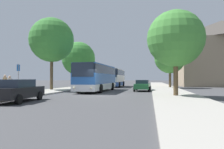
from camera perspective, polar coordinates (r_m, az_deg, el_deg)
ground_plane at (r=21.06m, az=-3.28°, el=-5.39°), size 300.00×300.00×0.00m
sidewalk_left at (r=23.65m, az=-20.08°, el=-4.67°), size 4.00×120.00×0.15m
sidewalk_right at (r=20.63m, az=16.10°, el=-5.24°), size 4.00×120.00×0.15m
building_right_background at (r=52.09m, az=26.88°, el=5.02°), size 17.91×14.89×13.98m
bus_front at (r=27.26m, az=-3.87°, el=-0.75°), size 2.99×11.49×3.24m
bus_middle at (r=41.37m, az=0.79°, el=-0.81°), size 2.83×10.99×3.28m
parked_car_left_curb at (r=16.20m, az=-23.34°, el=-3.80°), size 2.11×4.68×1.54m
parked_car_right_near at (r=27.77m, az=7.97°, el=-2.79°), size 2.09×4.38×1.41m
bus_stop_sign at (r=21.82m, az=-23.28°, el=-0.25°), size 0.08×0.45×2.78m
pedestrian_waiting_near at (r=21.88m, az=-26.19°, el=-2.36°), size 0.36×0.36×1.79m
pedestrian_waiting_far at (r=21.00m, az=-25.21°, el=-2.57°), size 0.36×0.36×1.69m
tree_left_near at (r=40.30m, az=-8.75°, el=4.14°), size 6.06×6.06×8.11m
tree_left_far at (r=30.22m, az=-15.48°, el=8.66°), size 5.83×5.83×9.45m
tree_right_near at (r=19.78m, az=16.26°, el=8.96°), size 4.88×4.88×7.33m
tree_right_mid at (r=37.85m, az=14.90°, el=4.17°), size 5.14×5.14×7.44m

